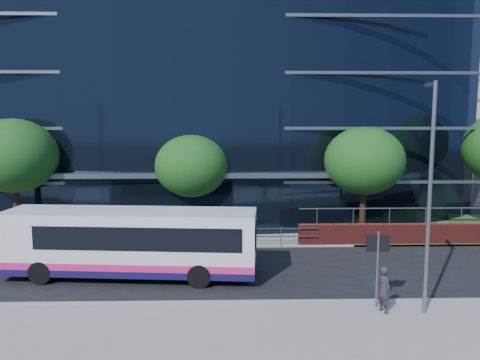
{
  "coord_description": "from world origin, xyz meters",
  "views": [
    {
      "loc": [
        -0.81,
        -17.69,
        6.84
      ],
      "look_at": [
        -0.2,
        8.0,
        3.57
      ],
      "focal_mm": 35.0,
      "sensor_mm": 36.0,
      "label": 1
    }
  ],
  "objects_px": {
    "tree_far_b": "(191,166)",
    "tree_dist_e": "(428,139)",
    "city_bus": "(133,242)",
    "pedestrian": "(384,289)",
    "streetlight_east": "(430,192)",
    "tree_far_a": "(14,156)",
    "street_sign": "(378,253)",
    "tree_far_c": "(364,161)"
  },
  "relations": [
    {
      "from": "tree_far_b",
      "to": "tree_dist_e",
      "type": "height_order",
      "value": "tree_dist_e"
    },
    {
      "from": "city_bus",
      "to": "pedestrian",
      "type": "relative_size",
      "value": 6.7
    },
    {
      "from": "tree_dist_e",
      "to": "streetlight_east",
      "type": "relative_size",
      "value": 0.81
    },
    {
      "from": "streetlight_east",
      "to": "city_bus",
      "type": "xyz_separation_m",
      "value": [
        -11.01,
        4.46,
        -2.86
      ]
    },
    {
      "from": "tree_far_a",
      "to": "tree_far_b",
      "type": "relative_size",
      "value": 1.15
    },
    {
      "from": "tree_far_b",
      "to": "pedestrian",
      "type": "xyz_separation_m",
      "value": [
        7.62,
        -11.56,
        -3.23
      ]
    },
    {
      "from": "street_sign",
      "to": "tree_far_a",
      "type": "xyz_separation_m",
      "value": [
        -17.5,
        10.59,
        2.71
      ]
    },
    {
      "from": "tree_far_c",
      "to": "pedestrian",
      "type": "xyz_separation_m",
      "value": [
        -2.38,
        -11.06,
        -3.55
      ]
    },
    {
      "from": "tree_far_b",
      "to": "city_bus",
      "type": "xyz_separation_m",
      "value": [
        -2.01,
        -7.21,
        -2.63
      ]
    },
    {
      "from": "tree_far_a",
      "to": "pedestrian",
      "type": "xyz_separation_m",
      "value": [
        17.62,
        -11.06,
        -3.88
      ]
    },
    {
      "from": "tree_far_c",
      "to": "pedestrian",
      "type": "distance_m",
      "value": 11.86
    },
    {
      "from": "tree_far_b",
      "to": "streetlight_east",
      "type": "xyz_separation_m",
      "value": [
        9.0,
        -11.67,
        0.23
      ]
    },
    {
      "from": "tree_far_b",
      "to": "tree_far_a",
      "type": "bearing_deg",
      "value": -177.14
    },
    {
      "from": "streetlight_east",
      "to": "tree_far_c",
      "type": "bearing_deg",
      "value": 84.89
    },
    {
      "from": "street_sign",
      "to": "tree_far_c",
      "type": "bearing_deg",
      "value": 76.71
    },
    {
      "from": "tree_far_a",
      "to": "pedestrian",
      "type": "relative_size",
      "value": 4.19
    },
    {
      "from": "city_bus",
      "to": "tree_far_a",
      "type": "bearing_deg",
      "value": 144.9
    },
    {
      "from": "tree_far_b",
      "to": "tree_far_c",
      "type": "bearing_deg",
      "value": -2.86
    },
    {
      "from": "streetlight_east",
      "to": "pedestrian",
      "type": "bearing_deg",
      "value": 175.46
    },
    {
      "from": "tree_far_a",
      "to": "streetlight_east",
      "type": "relative_size",
      "value": 0.87
    },
    {
      "from": "street_sign",
      "to": "city_bus",
      "type": "height_order",
      "value": "city_bus"
    },
    {
      "from": "tree_dist_e",
      "to": "tree_far_a",
      "type": "bearing_deg",
      "value": -140.04
    },
    {
      "from": "street_sign",
      "to": "streetlight_east",
      "type": "relative_size",
      "value": 0.35
    },
    {
      "from": "tree_far_a",
      "to": "city_bus",
      "type": "distance_m",
      "value": 10.94
    },
    {
      "from": "street_sign",
      "to": "streetlight_east",
      "type": "xyz_separation_m",
      "value": [
        1.5,
        -0.59,
        2.29
      ]
    },
    {
      "from": "street_sign",
      "to": "pedestrian",
      "type": "xyz_separation_m",
      "value": [
        0.12,
        -0.48,
        -1.17
      ]
    },
    {
      "from": "tree_dist_e",
      "to": "pedestrian",
      "type": "bearing_deg",
      "value": -114.74
    },
    {
      "from": "tree_far_c",
      "to": "tree_dist_e",
      "type": "bearing_deg",
      "value": 61.26
    },
    {
      "from": "pedestrian",
      "to": "tree_far_a",
      "type": "bearing_deg",
      "value": 38.08
    },
    {
      "from": "tree_far_b",
      "to": "streetlight_east",
      "type": "relative_size",
      "value": 0.76
    },
    {
      "from": "tree_far_a",
      "to": "tree_dist_e",
      "type": "distance_m",
      "value": 48.27
    },
    {
      "from": "streetlight_east",
      "to": "pedestrian",
      "type": "relative_size",
      "value": 4.8
    },
    {
      "from": "tree_far_a",
      "to": "street_sign",
      "type": "bearing_deg",
      "value": -31.17
    },
    {
      "from": "city_bus",
      "to": "streetlight_east",
      "type": "bearing_deg",
      "value": -17.09
    },
    {
      "from": "tree_far_b",
      "to": "city_bus",
      "type": "bearing_deg",
      "value": -105.59
    },
    {
      "from": "tree_far_a",
      "to": "tree_dist_e",
      "type": "bearing_deg",
      "value": 39.96
    },
    {
      "from": "tree_far_a",
      "to": "tree_far_c",
      "type": "distance_m",
      "value": 20.0
    },
    {
      "from": "streetlight_east",
      "to": "city_bus",
      "type": "bearing_deg",
      "value": 157.95
    },
    {
      "from": "tree_far_b",
      "to": "streetlight_east",
      "type": "bearing_deg",
      "value": -52.37
    },
    {
      "from": "street_sign",
      "to": "tree_far_b",
      "type": "bearing_deg",
      "value": 124.08
    },
    {
      "from": "city_bus",
      "to": "pedestrian",
      "type": "distance_m",
      "value": 10.59
    },
    {
      "from": "tree_far_c",
      "to": "city_bus",
      "type": "height_order",
      "value": "tree_far_c"
    }
  ]
}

